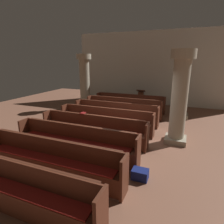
# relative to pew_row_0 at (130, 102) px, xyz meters

# --- Properties ---
(ground_plane) EXTENTS (19.20, 19.20, 0.00)m
(ground_plane) POSITION_rel_pew_row_0_xyz_m (0.78, -3.81, -0.49)
(ground_plane) COLOR brown
(back_wall) EXTENTS (10.00, 0.16, 4.50)m
(back_wall) POSITION_rel_pew_row_0_xyz_m (0.78, 2.27, 1.76)
(back_wall) COLOR silver
(back_wall) RESTS_ON ground
(pew_row_0) EXTENTS (3.88, 0.47, 0.91)m
(pew_row_0) POSITION_rel_pew_row_0_xyz_m (0.00, 0.00, 0.00)
(pew_row_0) COLOR #562819
(pew_row_0) RESTS_ON ground
(pew_row_1) EXTENTS (3.88, 0.46, 0.91)m
(pew_row_1) POSITION_rel_pew_row_0_xyz_m (0.00, -1.11, 0.00)
(pew_row_1) COLOR #562819
(pew_row_1) RESTS_ON ground
(pew_row_2) EXTENTS (3.88, 0.47, 0.91)m
(pew_row_2) POSITION_rel_pew_row_0_xyz_m (0.00, -2.23, 0.00)
(pew_row_2) COLOR #562819
(pew_row_2) RESTS_ON ground
(pew_row_3) EXTENTS (3.88, 0.46, 0.91)m
(pew_row_3) POSITION_rel_pew_row_0_xyz_m (0.00, -3.34, 0.00)
(pew_row_3) COLOR #562819
(pew_row_3) RESTS_ON ground
(pew_row_4) EXTENTS (3.88, 0.46, 0.91)m
(pew_row_4) POSITION_rel_pew_row_0_xyz_m (0.00, -4.46, 0.00)
(pew_row_4) COLOR #562819
(pew_row_4) RESTS_ON ground
(pew_row_5) EXTENTS (3.88, 0.47, 0.91)m
(pew_row_5) POSITION_rel_pew_row_0_xyz_m (0.00, -5.57, 0.00)
(pew_row_5) COLOR #562819
(pew_row_5) RESTS_ON ground
(pew_row_6) EXTENTS (3.88, 0.46, 0.91)m
(pew_row_6) POSITION_rel_pew_row_0_xyz_m (0.00, -6.69, 0.00)
(pew_row_6) COLOR #562819
(pew_row_6) RESTS_ON ground
(pew_row_7) EXTENTS (3.88, 0.46, 0.91)m
(pew_row_7) POSITION_rel_pew_row_0_xyz_m (0.00, -7.80, 0.00)
(pew_row_7) COLOR #562819
(pew_row_7) RESTS_ON ground
(pillar_aisle_side) EXTENTS (0.83, 0.83, 3.11)m
(pillar_aisle_side) POSITION_rel_pew_row_0_xyz_m (2.72, -0.28, 1.13)
(pillar_aisle_side) COLOR #9F967E
(pillar_aisle_side) RESTS_ON ground
(pillar_far_side) EXTENTS (0.83, 0.83, 3.11)m
(pillar_far_side) POSITION_rel_pew_row_0_xyz_m (-2.67, -0.29, 1.13)
(pillar_far_side) COLOR #9F967E
(pillar_far_side) RESTS_ON ground
(pillar_aisle_rear) EXTENTS (0.76, 0.76, 3.11)m
(pillar_aisle_rear) POSITION_rel_pew_row_0_xyz_m (2.72, -3.44, 1.13)
(pillar_aisle_rear) COLOR #9F967E
(pillar_aisle_rear) RESTS_ON ground
(lectern) EXTENTS (0.48, 0.45, 1.08)m
(lectern) POSITION_rel_pew_row_0_xyz_m (0.38, 1.04, -0.04)
(lectern) COLOR #562B1A
(lectern) RESTS_ON ground
(hymn_book) EXTENTS (0.15, 0.22, 0.03)m
(hymn_book) POSITION_rel_pew_row_0_xyz_m (-0.48, -4.27, 0.44)
(hymn_book) COLOR maroon
(hymn_book) RESTS_ON pew_row_4
(kneeler_box_navy) EXTENTS (0.39, 0.29, 0.25)m
(kneeler_box_navy) POSITION_rel_pew_row_0_xyz_m (2.08, -5.99, -0.37)
(kneeler_box_navy) COLOR navy
(kneeler_box_navy) RESTS_ON ground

